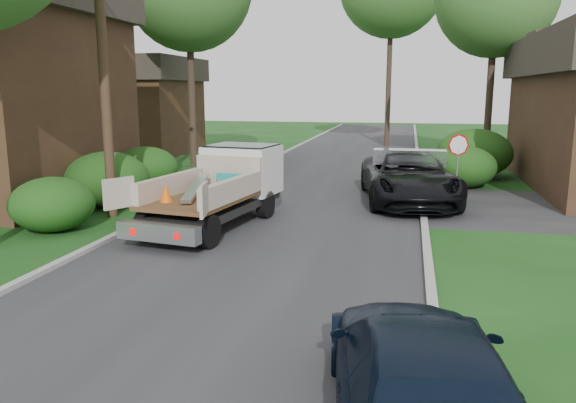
% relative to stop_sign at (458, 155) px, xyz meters
% --- Properties ---
extents(ground, '(120.00, 120.00, 0.00)m').
position_rel_stop_sign_xyz_m(ground, '(-5.20, -9.00, -1.78)').
color(ground, '#144212').
rests_on(ground, ground).
extents(road, '(8.00, 90.00, 0.02)m').
position_rel_stop_sign_xyz_m(road, '(-5.20, 1.00, -1.77)').
color(road, '#28282B').
rests_on(road, ground).
extents(curb_left, '(0.20, 90.00, 0.12)m').
position_rel_stop_sign_xyz_m(curb_left, '(-9.30, 1.00, -1.72)').
color(curb_left, '#9E9E99').
rests_on(curb_left, ground).
extents(curb_right, '(0.20, 90.00, 0.12)m').
position_rel_stop_sign_xyz_m(curb_right, '(-1.10, 1.00, -1.72)').
color(curb_right, '#9E9E99').
rests_on(curb_right, ground).
extents(stop_sign, '(0.71, 0.32, 2.48)m').
position_rel_stop_sign_xyz_m(stop_sign, '(0.00, 0.00, 0.00)').
color(stop_sign, slate).
rests_on(stop_sign, ground).
extents(utility_pole, '(2.42, 1.25, 10.00)m').
position_rel_stop_sign_xyz_m(utility_pole, '(-10.68, -4.02, 3.40)').
color(utility_pole, '#382619').
rests_on(utility_pole, ground).
extents(house_left_far, '(7.56, 7.56, 6.00)m').
position_rel_stop_sign_xyz_m(house_left_far, '(-18.70, 13.00, 1.27)').
color(house_left_far, '#3D2619').
rests_on(house_left_far, ground).
extents(hedge_left_a, '(2.34, 2.34, 1.53)m').
position_rel_stop_sign_xyz_m(hedge_left_a, '(-11.40, -6.00, -1.01)').
color(hedge_left_a, '#0F4112').
rests_on(hedge_left_a, ground).
extents(hedge_left_b, '(2.86, 2.86, 1.87)m').
position_rel_stop_sign_xyz_m(hedge_left_b, '(-11.70, -2.50, -0.84)').
color(hedge_left_b, '#0F4112').
rests_on(hedge_left_b, ground).
extents(hedge_left_c, '(2.60, 2.60, 1.70)m').
position_rel_stop_sign_xyz_m(hedge_left_c, '(-12.00, 1.00, -0.93)').
color(hedge_left_c, '#0F4112').
rests_on(hedge_left_c, ground).
extents(hedge_right_a, '(2.60, 2.60, 1.70)m').
position_rel_stop_sign_xyz_m(hedge_right_a, '(0.60, 4.00, -0.93)').
color(hedge_right_a, '#0F4112').
rests_on(hedge_right_a, ground).
extents(hedge_right_b, '(3.38, 3.38, 2.21)m').
position_rel_stop_sign_xyz_m(hedge_right_b, '(1.30, 7.00, -0.67)').
color(hedge_right_b, '#0F4112').
rests_on(hedge_right_b, ground).
extents(flatbed_truck, '(3.31, 6.20, 2.24)m').
position_rel_stop_sign_xyz_m(flatbed_truck, '(-6.94, -3.88, -0.56)').
color(flatbed_truck, black).
rests_on(flatbed_truck, ground).
extents(black_pickup, '(3.91, 6.83, 1.80)m').
position_rel_stop_sign_xyz_m(black_pickup, '(-1.60, 0.31, -0.88)').
color(black_pickup, black).
rests_on(black_pickup, ground).
extents(navy_suv, '(2.69, 5.26, 1.46)m').
position_rel_stop_sign_xyz_m(navy_suv, '(-1.40, -13.78, -1.05)').
color(navy_suv, black).
rests_on(navy_suv, ground).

